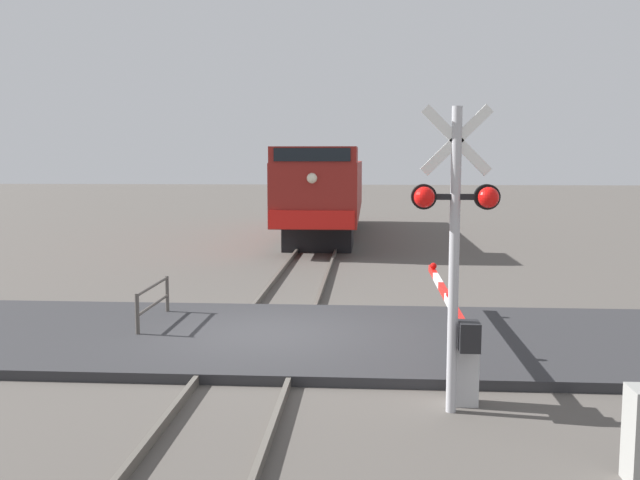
# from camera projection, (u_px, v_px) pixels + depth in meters

# --- Properties ---
(ground_plane) EXTENTS (160.00, 160.00, 0.00)m
(ground_plane) POSITION_uv_depth(u_px,v_px,m) (267.00, 341.00, 13.61)
(ground_plane) COLOR #514C47
(rail_track_left) EXTENTS (0.08, 80.00, 0.15)m
(rail_track_left) POSITION_uv_depth(u_px,v_px,m) (230.00, 337.00, 13.65)
(rail_track_left) COLOR #59544C
(rail_track_left) RESTS_ON ground_plane
(rail_track_right) EXTENTS (0.08, 80.00, 0.15)m
(rail_track_right) POSITION_uv_depth(u_px,v_px,m) (304.00, 338.00, 13.56)
(rail_track_right) COLOR #59544C
(rail_track_right) RESTS_ON ground_plane
(road_surface) EXTENTS (36.00, 5.36, 0.17)m
(road_surface) POSITION_uv_depth(u_px,v_px,m) (267.00, 337.00, 13.60)
(road_surface) COLOR #2D2D30
(road_surface) RESTS_ON ground_plane
(locomotive) EXTENTS (3.06, 15.69, 3.88)m
(locomotive) POSITION_uv_depth(u_px,v_px,m) (325.00, 191.00, 31.55)
(locomotive) COLOR black
(locomotive) RESTS_ON ground_plane
(crossing_signal) EXTENTS (1.18, 0.33, 4.20)m
(crossing_signal) POSITION_uv_depth(u_px,v_px,m) (455.00, 223.00, 9.53)
(crossing_signal) COLOR #ADADB2
(crossing_signal) RESTS_ON ground_plane
(crossing_gate) EXTENTS (0.36, 6.26, 1.28)m
(crossing_gate) POSITION_uv_depth(u_px,v_px,m) (458.00, 334.00, 10.93)
(crossing_gate) COLOR silver
(crossing_gate) RESTS_ON ground_plane
(guard_railing) EXTENTS (0.08, 2.09, 0.95)m
(guard_railing) POSITION_uv_depth(u_px,v_px,m) (153.00, 301.00, 14.45)
(guard_railing) COLOR #4C4742
(guard_railing) RESTS_ON ground_plane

